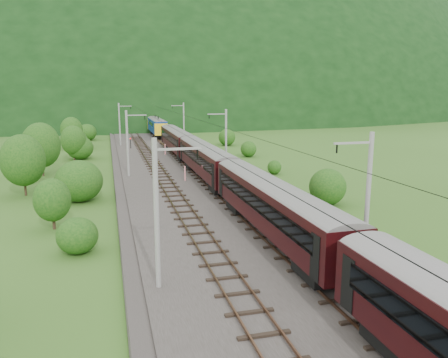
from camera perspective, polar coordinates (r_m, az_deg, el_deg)
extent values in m
plane|color=#33571B|center=(25.79, 5.69, -12.90)|extent=(600.00, 600.00, 0.00)
cube|color=#38332D|center=(34.65, -0.13, -6.10)|extent=(14.00, 220.00, 0.30)
cube|color=brown|center=(33.92, -5.26, -5.93)|extent=(0.08, 220.00, 0.15)
cube|color=brown|center=(34.18, -2.87, -5.76)|extent=(0.08, 220.00, 0.15)
cube|color=black|center=(34.08, -4.06, -6.06)|extent=(2.40, 220.00, 0.12)
cube|color=brown|center=(34.99, 2.55, -5.34)|extent=(0.08, 220.00, 0.15)
cube|color=brown|center=(35.43, 4.77, -5.16)|extent=(0.08, 220.00, 0.15)
cube|color=black|center=(35.25, 3.66, -5.46)|extent=(2.40, 220.00, 0.12)
cylinder|color=gray|center=(22.94, -8.80, -4.65)|extent=(0.28, 0.28, 8.00)
cube|color=gray|center=(22.39, -6.01, 3.93)|extent=(2.40, 0.12, 0.12)
cylinder|color=black|center=(22.61, -3.49, 3.28)|extent=(0.10, 0.10, 0.50)
cylinder|color=gray|center=(54.35, -12.50, 4.54)|extent=(0.28, 0.28, 8.00)
cube|color=gray|center=(54.13, -11.37, 8.18)|extent=(2.40, 0.12, 0.12)
cylinder|color=black|center=(54.21, -10.30, 7.90)|extent=(0.10, 0.10, 0.50)
cylinder|color=gray|center=(86.20, -13.48, 6.97)|extent=(0.28, 0.28, 8.00)
cube|color=gray|center=(86.06, -12.78, 9.27)|extent=(2.40, 0.12, 0.12)
cylinder|color=black|center=(86.11, -12.10, 9.10)|extent=(0.10, 0.10, 0.50)
cylinder|color=gray|center=(118.13, -13.94, 8.09)|extent=(0.28, 0.28, 8.00)
cube|color=gray|center=(118.02, -13.43, 9.77)|extent=(2.40, 0.12, 0.12)
cylinder|color=black|center=(118.07, -12.93, 9.64)|extent=(0.10, 0.10, 0.50)
cylinder|color=gray|center=(150.09, -14.20, 8.73)|extent=(0.28, 0.28, 8.00)
cube|color=gray|center=(150.01, -13.80, 10.05)|extent=(2.40, 0.12, 0.12)
cylinder|color=black|center=(150.04, -13.41, 9.96)|extent=(0.10, 0.10, 0.50)
cylinder|color=gray|center=(27.11, 18.26, -2.59)|extent=(0.28, 0.28, 8.00)
cube|color=gray|center=(25.88, 16.49, 4.54)|extent=(2.40, 0.12, 0.12)
cylinder|color=black|center=(25.41, 14.52, 3.84)|extent=(0.10, 0.10, 0.50)
cylinder|color=gray|center=(56.24, 0.27, 5.04)|extent=(0.28, 0.28, 8.00)
cube|color=gray|center=(55.66, -0.94, 8.48)|extent=(2.40, 0.12, 0.12)
cylinder|color=black|center=(55.44, -1.95, 8.15)|extent=(0.10, 0.10, 0.50)
cylinder|color=gray|center=(87.40, -5.27, 7.30)|extent=(0.28, 0.28, 8.00)
cube|color=gray|center=(87.03, -6.10, 9.51)|extent=(2.40, 0.12, 0.12)
cylinder|color=black|center=(86.89, -6.76, 9.29)|extent=(0.10, 0.10, 0.50)
cylinder|color=gray|center=(119.01, -7.90, 8.34)|extent=(0.28, 0.28, 8.00)
cube|color=gray|center=(118.73, -8.53, 9.96)|extent=(2.40, 0.12, 0.12)
cylinder|color=black|center=(118.63, -9.01, 9.80)|extent=(0.10, 0.10, 0.50)
cylinder|color=gray|center=(150.78, -9.43, 8.94)|extent=(0.28, 0.28, 8.00)
cube|color=gray|center=(150.57, -9.94, 10.21)|extent=(2.40, 0.12, 0.12)
cylinder|color=black|center=(150.49, -10.32, 10.09)|extent=(0.10, 0.10, 0.50)
cylinder|color=black|center=(32.69, -4.22, 5.28)|extent=(0.03, 198.00, 0.03)
cylinder|color=black|center=(33.90, 3.81, 5.50)|extent=(0.03, 198.00, 0.03)
ellipsoid|color=black|center=(282.26, -13.34, 9.03)|extent=(504.00, 360.00, 244.00)
cube|color=black|center=(19.60, 22.37, -18.89)|extent=(2.04, 2.97, 0.84)
cube|color=black|center=(30.54, 6.38, -3.43)|extent=(2.69, 20.42, 2.78)
cylinder|color=gray|center=(30.24, 6.44, -1.13)|extent=(2.69, 20.32, 2.69)
cube|color=black|center=(30.00, 3.96, -3.00)|extent=(0.05, 17.97, 1.07)
cube|color=black|center=(30.97, 8.76, -2.64)|extent=(0.05, 17.97, 1.07)
cube|color=black|center=(24.96, 12.34, -11.50)|extent=(2.04, 2.97, 0.84)
cube|color=black|center=(37.52, 2.38, -3.40)|extent=(2.04, 2.97, 0.84)
cube|color=black|center=(50.67, -2.39, 2.60)|extent=(2.69, 20.42, 2.78)
cylinder|color=gray|center=(50.49, -2.40, 4.00)|extent=(2.69, 20.32, 2.69)
cube|color=black|center=(50.35, -3.91, 2.91)|extent=(0.05, 17.97, 1.07)
cube|color=black|center=(50.93, -0.89, 3.03)|extent=(0.05, 17.97, 1.07)
cube|color=black|center=(44.18, -0.36, -1.10)|extent=(2.04, 2.97, 0.84)
cube|color=black|center=(57.87, -3.92, 1.88)|extent=(2.04, 2.97, 0.84)
cube|color=black|center=(71.55, -6.14, 5.15)|extent=(2.69, 20.42, 2.78)
cylinder|color=gray|center=(71.43, -6.16, 6.15)|extent=(2.69, 20.32, 2.69)
cube|color=black|center=(71.32, -7.23, 5.37)|extent=(0.05, 17.97, 1.07)
cube|color=black|center=(71.74, -5.06, 5.46)|extent=(0.05, 17.97, 1.07)
cube|color=black|center=(64.79, -5.12, 2.90)|extent=(2.04, 2.97, 0.84)
cube|color=black|center=(78.79, -6.91, 4.39)|extent=(2.04, 2.97, 0.84)
cube|color=navy|center=(100.95, -8.76, 6.92)|extent=(2.69, 16.71, 2.78)
cylinder|color=gray|center=(100.86, -8.78, 7.62)|extent=(2.69, 16.62, 2.69)
cube|color=black|center=(100.79, -9.55, 7.07)|extent=(0.05, 14.70, 1.07)
cube|color=black|center=(101.08, -7.99, 7.13)|extent=(0.05, 14.70, 1.07)
cube|color=black|center=(95.32, -8.34, 5.57)|extent=(2.04, 2.97, 0.84)
cube|color=black|center=(106.90, -9.08, 6.18)|extent=(2.04, 2.97, 0.84)
cube|color=yellow|center=(109.05, -9.23, 7.13)|extent=(2.75, 0.50, 2.51)
cube|color=yellow|center=(92.89, -8.20, 6.43)|extent=(2.75, 0.50, 2.51)
cube|color=black|center=(103.80, -8.98, 8.08)|extent=(0.08, 1.60, 0.84)
cylinder|color=red|center=(50.92, -5.12, 0.74)|extent=(0.18, 0.18, 1.72)
cylinder|color=red|center=(72.27, -7.69, 3.86)|extent=(0.18, 0.18, 1.71)
cylinder|color=black|center=(81.10, -12.10, 4.55)|extent=(0.12, 0.12, 1.75)
sphere|color=red|center=(81.00, -12.13, 5.19)|extent=(0.21, 0.21, 0.21)
ellipsoid|color=#144312|center=(30.60, -18.62, -7.03)|extent=(2.71, 2.71, 2.44)
ellipsoid|color=#144312|center=(44.42, -18.41, -0.25)|extent=(4.52, 4.52, 4.06)
ellipsoid|color=#144312|center=(55.84, -19.29, 0.76)|extent=(1.89, 1.89, 1.70)
ellipsoid|color=#144312|center=(71.85, -18.32, 3.90)|extent=(4.10, 4.10, 3.69)
ellipsoid|color=#144312|center=(84.44, -18.71, 4.87)|extent=(3.92, 3.92, 3.53)
ellipsoid|color=#144312|center=(98.80, -17.45, 5.84)|extent=(3.97, 3.97, 3.57)
ellipsoid|color=#144312|center=(112.67, -16.45, 6.53)|extent=(3.97, 3.97, 3.57)
cylinder|color=black|center=(36.47, -21.39, -4.47)|extent=(0.24, 0.24, 2.19)
ellipsoid|color=#144312|center=(36.16, -21.53, -2.56)|extent=(2.82, 2.82, 3.38)
cylinder|color=black|center=(49.05, -24.60, -0.03)|extent=(0.24, 0.24, 3.43)
ellipsoid|color=#144312|center=(48.73, -24.80, 2.23)|extent=(4.41, 4.41, 5.29)
cylinder|color=black|center=(59.44, -22.64, 2.10)|extent=(0.24, 0.24, 3.66)
ellipsoid|color=#144312|center=(59.17, -22.80, 4.10)|extent=(4.71, 4.71, 5.65)
cylinder|color=black|center=(71.12, -19.00, 3.47)|extent=(0.24, 0.24, 2.93)
ellipsoid|color=#144312|center=(70.92, -19.09, 4.81)|extent=(3.77, 3.77, 4.52)
cylinder|color=black|center=(86.86, -19.21, 4.88)|extent=(0.24, 0.24, 3.15)
ellipsoid|color=#144312|center=(86.70, -19.29, 6.06)|extent=(4.05, 4.05, 4.86)
ellipsoid|color=#144312|center=(42.16, 13.37, -1.24)|extent=(3.46, 3.46, 3.12)
ellipsoid|color=#144312|center=(56.67, 6.60, 1.45)|extent=(1.81, 1.81, 1.62)
ellipsoid|color=#144312|center=(71.10, 3.21, 3.82)|extent=(2.56, 2.56, 2.31)
ellipsoid|color=#144312|center=(85.65, 0.39, 5.36)|extent=(3.27, 3.27, 2.95)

